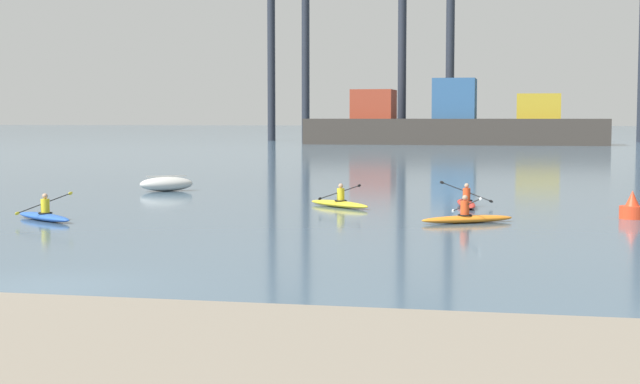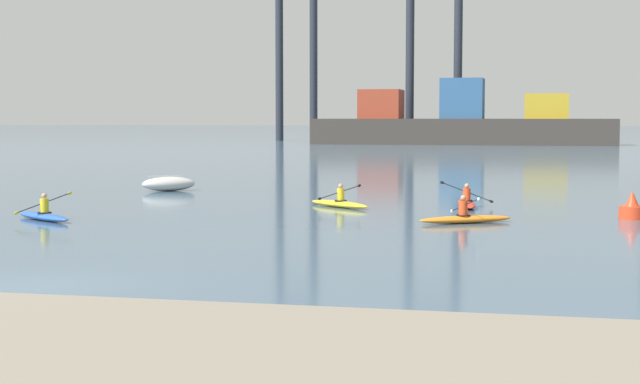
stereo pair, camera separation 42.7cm
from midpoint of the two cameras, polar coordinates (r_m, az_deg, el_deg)
The scene contains 10 objects.
ground_plane at distance 21.49m, azimuth -15.90°, elevation -5.37°, with size 800.00×800.00×0.00m, color #425B70.
container_barge at distance 130.51m, azimuth 8.34°, elevation 3.96°, with size 39.40×8.49×8.68m.
gantry_crane_west at distance 149.56m, azimuth -1.39°, elevation 10.49°, with size 6.58×21.40×37.92m.
gantry_crane_west_mid at distance 139.16m, azimuth 6.77°, elevation 10.56°, with size 7.95×17.37×36.68m.
capsized_dinghy at distance 47.93m, azimuth -8.59°, elevation 0.48°, with size 2.78×2.35×0.76m.
channel_buoy at distance 36.13m, azimuth 18.10°, elevation -0.94°, with size 0.90×0.90×1.00m.
kayak_yellow at distance 38.88m, azimuth 1.45°, elevation -0.64°, with size 3.03×2.60×0.95m.
kayak_red at distance 39.40m, azimuth 8.87°, elevation -0.63°, with size 2.14×3.45×1.07m.
kayak_blue at distance 35.25m, azimuth -15.54°, elevation -1.32°, with size 3.14×2.42×0.97m.
kayak_orange at distance 33.44m, azimuth 8.86°, elevation -1.51°, with size 3.24×2.23×0.98m.
Camera 2 is at (10.36, -18.56, 3.58)m, focal length 54.73 mm.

